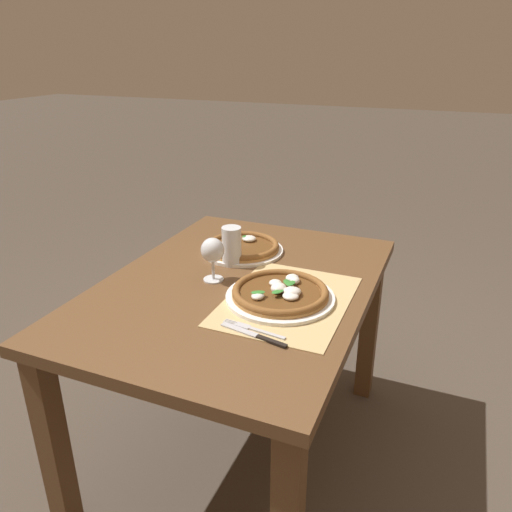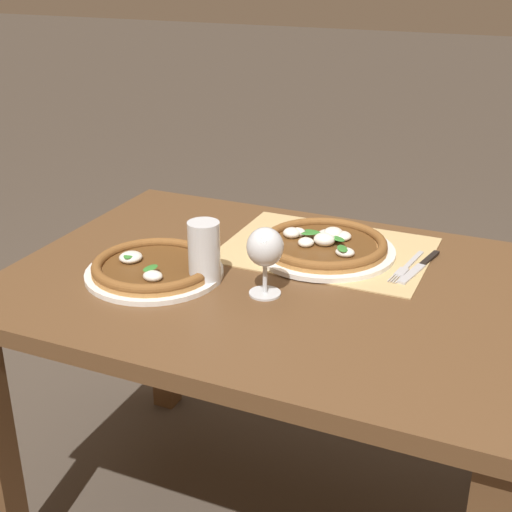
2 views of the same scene
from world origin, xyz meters
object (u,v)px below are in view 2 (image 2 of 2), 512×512
(pint_glass, at_px, (204,254))
(knife, at_px, (420,267))
(pizza_near, at_px, (324,245))
(fork, at_px, (407,267))
(pizza_far, at_px, (154,267))
(wine_glass, at_px, (265,250))

(pint_glass, relative_size, knife, 0.68)
(pizza_near, distance_m, fork, 0.21)
(pizza_far, bearing_deg, pint_glass, -174.15)
(fork, distance_m, knife, 0.03)
(pizza_near, xyz_separation_m, fork, (-0.21, 0.01, -0.02))
(pizza_near, relative_size, pizza_far, 1.10)
(wine_glass, relative_size, knife, 0.72)
(wine_glass, bearing_deg, fork, -134.63)
(fork, bearing_deg, wine_glass, 45.37)
(pizza_near, xyz_separation_m, wine_glass, (0.05, 0.26, 0.08))
(pizza_near, height_order, knife, pizza_near)
(pizza_far, xyz_separation_m, fork, (-0.53, -0.27, -0.01))
(wine_glass, bearing_deg, pint_glass, -0.57)
(fork, relative_size, knife, 0.94)
(pizza_near, xyz_separation_m, knife, (-0.24, -0.00, -0.02))
(wine_glass, distance_m, knife, 0.40)
(pizza_near, relative_size, fork, 1.75)
(pizza_far, bearing_deg, wine_glass, -177.61)
(pizza_near, xyz_separation_m, pizza_far, (0.32, 0.28, -0.00))
(wine_glass, relative_size, fork, 0.77)
(fork, bearing_deg, pizza_near, -1.83)
(wine_glass, bearing_deg, pizza_near, -99.94)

